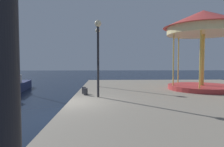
% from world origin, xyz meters
% --- Properties ---
extents(ground_plane, '(120.00, 120.00, 0.00)m').
position_xyz_m(ground_plane, '(0.00, 0.00, 0.00)').
color(ground_plane, black).
extents(quay_dock, '(14.46, 23.47, 0.80)m').
position_xyz_m(quay_dock, '(7.23, 0.00, 0.40)').
color(quay_dock, gray).
rests_on(quay_dock, ground).
extents(sailboat_navy, '(2.79, 7.27, 5.86)m').
position_xyz_m(sailboat_navy, '(-6.56, 8.50, 0.59)').
color(sailboat_navy, '#19214C').
rests_on(sailboat_navy, ground).
extents(carousel, '(5.28, 5.28, 5.39)m').
position_xyz_m(carousel, '(8.38, 3.87, 4.84)').
color(carousel, '#B23333').
rests_on(carousel, quay_dock).
extents(lamp_post_mid_promenade, '(0.36, 0.36, 4.09)m').
position_xyz_m(lamp_post_mid_promenade, '(1.37, 1.17, 3.62)').
color(lamp_post_mid_promenade, black).
rests_on(lamp_post_mid_promenade, quay_dock).
extents(lamp_post_far_end, '(0.36, 0.36, 4.49)m').
position_xyz_m(lamp_post_far_end, '(1.18, 5.87, 3.85)').
color(lamp_post_far_end, black).
rests_on(lamp_post_far_end, quay_dock).
extents(bollard_center, '(0.24, 0.24, 0.40)m').
position_xyz_m(bollard_center, '(0.47, 2.39, 1.00)').
color(bollard_center, '#2D2D33').
rests_on(bollard_center, quay_dock).
extents(bollard_north, '(0.24, 0.24, 0.40)m').
position_xyz_m(bollard_north, '(0.62, 1.85, 1.00)').
color(bollard_north, '#2D2D33').
rests_on(bollard_north, quay_dock).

